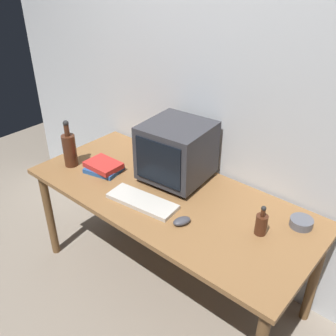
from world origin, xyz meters
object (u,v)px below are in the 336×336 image
Objects in this scene: computer_mouse at (182,221)px; book_stack at (104,167)px; keyboard at (142,201)px; cd_spindle at (301,223)px; crt_monitor at (177,152)px; bottle_tall at (70,149)px; bottle_short at (261,223)px.

book_stack is (-0.73, 0.09, 0.01)m from computer_mouse.
book_stack is (-0.44, 0.09, 0.02)m from keyboard.
crt_monitor is at bearing -175.26° from cd_spindle.
crt_monitor is at bearing 27.09° from bottle_tall.
bottle_short is (0.66, -0.13, -0.13)m from crt_monitor.
book_stack is (-0.42, -0.24, -0.16)m from crt_monitor.
crt_monitor is at bearing 86.87° from keyboard.
computer_mouse is 0.31× the size of bottle_tall.
bottle_short is 0.24m from cd_spindle.
cd_spindle is at bearing 60.27° from computer_mouse.
computer_mouse is 0.41m from bottle_short.
book_stack is 1.25m from cd_spindle.
crt_monitor is 1.00× the size of keyboard.
cd_spindle is at bearing 14.17° from book_stack.
book_stack is at bearing 161.30° from keyboard.
bottle_short reaches higher than cd_spindle.
bottle_tall is 1.29× the size of book_stack.
book_stack is at bearing -150.05° from crt_monitor.
bottle_tall is (-0.64, -0.33, -0.07)m from crt_monitor.
computer_mouse is 0.63m from cd_spindle.
book_stack is (-1.08, -0.11, -0.03)m from bottle_short.
computer_mouse is 0.40× the size of book_stack.
bottle_tall reaches higher than cd_spindle.
bottle_short is at bearing -125.05° from cd_spindle.
crt_monitor is 0.69m from bottle_short.
keyboard is at bearing -86.29° from crt_monitor.
keyboard is (0.02, -0.33, -0.18)m from crt_monitor.
computer_mouse is 0.73m from book_stack.
bottle_short is (0.64, 0.21, 0.05)m from keyboard.
crt_monitor is 2.46× the size of bottle_short.
bottle_tall is at bearing -158.62° from book_stack.
book_stack reaches higher than cd_spindle.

